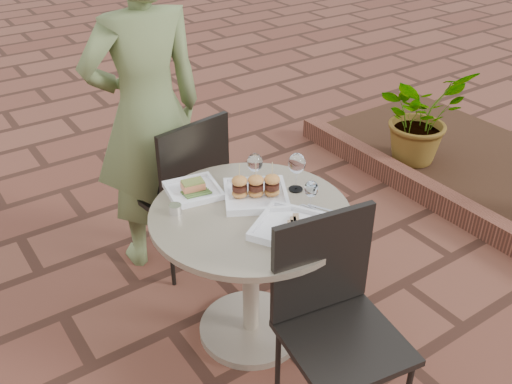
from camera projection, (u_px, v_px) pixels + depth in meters
ground at (285, 346)px, 2.81m from camera, size 60.00×60.00×0.00m
cafe_table at (251, 255)px, 2.65m from camera, size 0.90×0.90×0.73m
chair_far at (184, 182)px, 3.09m from camera, size 0.50×0.50×0.93m
chair_near at (333, 308)px, 2.25m from camera, size 0.51×0.51×0.93m
diner at (147, 113)px, 2.99m from camera, size 0.68×0.46×1.81m
plate_salmon at (193, 190)px, 2.64m from camera, size 0.27×0.27×0.06m
plate_sliders at (256, 191)px, 2.59m from camera, size 0.39×0.39×0.18m
plate_tuna at (291, 227)px, 2.38m from camera, size 0.39×0.39×0.03m
wine_glass_right at (311, 190)px, 2.48m from camera, size 0.06×0.06×0.15m
wine_glass_mid at (255, 163)px, 2.64m from camera, size 0.07×0.07×0.17m
wine_glass_far at (297, 164)px, 2.60m from camera, size 0.08×0.08×0.19m
steel_ramekin at (175, 209)px, 2.49m from camera, size 0.07×0.07×0.04m
cutlery_set at (321, 211)px, 2.51m from camera, size 0.16×0.22×0.00m
planter_curb at (452, 206)px, 3.75m from camera, size 0.12×3.00×0.15m
potted_plant_a at (420, 116)px, 4.16m from camera, size 0.66×0.58×0.71m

